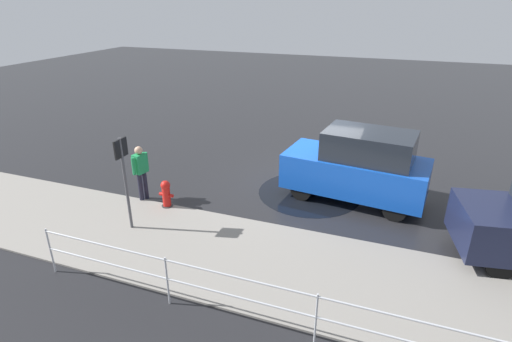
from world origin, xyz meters
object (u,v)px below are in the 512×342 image
object	(u,v)px
fire_hydrant	(166,194)
sign_post	(124,171)
moving_hatchback	(358,166)
pedestrian	(141,169)

from	to	relation	value
fire_hydrant	sign_post	world-z (taller)	sign_post
moving_hatchback	pedestrian	distance (m)	6.07
pedestrian	sign_post	distance (m)	1.70
fire_hydrant	moving_hatchback	bearing A→B (deg)	-154.38
fire_hydrant	pedestrian	xyz separation A→B (m)	(0.87, -0.17, 0.56)
fire_hydrant	sign_post	size ratio (longest dim) A/B	0.33
fire_hydrant	sign_post	distance (m)	1.75
moving_hatchback	fire_hydrant	size ratio (longest dim) A/B	5.08
moving_hatchback	pedestrian	size ratio (longest dim) A/B	2.52
sign_post	fire_hydrant	bearing A→B (deg)	-100.48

